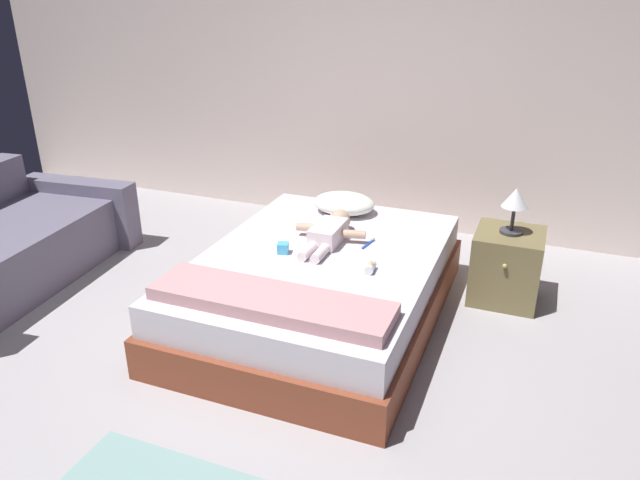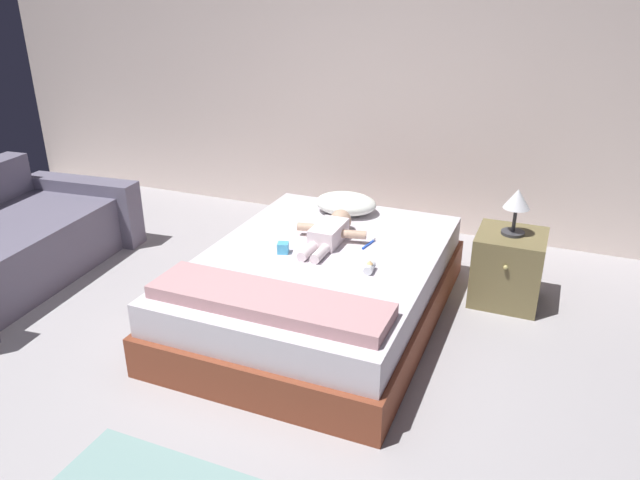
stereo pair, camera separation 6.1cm
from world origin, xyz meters
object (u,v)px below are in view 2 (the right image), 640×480
toothbrush (369,244)px  baby_bottle (370,267)px  nightstand (508,267)px  couch (1,246)px  bed (320,286)px  lamp (517,203)px  baby (330,232)px  pillow (346,203)px  toy_block (283,248)px

toothbrush → baby_bottle: (0.13, -0.38, 0.02)m
toothbrush → nightstand: bearing=26.9°
toothbrush → couch: (-2.62, -0.66, -0.19)m
bed → couch: (-2.38, -0.39, 0.05)m
lamp → nightstand: bearing=-90.0°
baby → lamp: size_ratio=2.05×
baby → nightstand: bearing=22.7°
baby → baby_bottle: bearing=-41.7°
couch → baby_bottle: couch is taller
pillow → lamp: lamp is taller
toy_block → couch: bearing=-171.4°
bed → couch: 2.41m
nightstand → baby_bottle: bearing=-131.9°
bed → baby: baby is taller
baby → toy_block: bearing=-124.8°
couch → bed: bearing=9.4°
baby → toothbrush: size_ratio=3.84×
toy_block → baby_bottle: bearing=-4.8°
nightstand → toothbrush: bearing=-153.1°
pillow → toothbrush: bearing=-54.9°
pillow → nightstand: 1.24m
nightstand → baby: bearing=-157.3°
toy_block → toothbrush: bearing=35.3°
baby → nightstand: 1.25m
pillow → toothbrush: (0.35, -0.50, -0.07)m
couch → nightstand: (3.48, 1.09, -0.02)m
pillow → lamp: size_ratio=1.46×
pillow → nightstand: pillow is taller
baby_bottle → toothbrush: bearing=108.6°
baby_bottle → lamp: bearing=48.1°
toothbrush → baby: bearing=-172.6°
pillow → nightstand: bearing=-2.8°
bed → nightstand: (1.10, 0.70, 0.03)m
couch → nightstand: size_ratio=3.87×
toothbrush → nightstand: size_ratio=0.34×
toothbrush → toy_block: size_ratio=1.96×
baby → toothbrush: baby is taller
toothbrush → couch: size_ratio=0.09×
pillow → toothbrush: 0.61m
toy_block → bed: bearing=16.6°
baby → baby_bottle: size_ratio=5.99×
toy_block → baby_bottle: baby_bottle is taller
bed → toothbrush: toothbrush is taller
toothbrush → baby_bottle: bearing=-71.4°
toothbrush → couch: bearing=-165.9°
pillow → baby_bottle: 1.00m
toy_block → nightstand: bearing=30.0°
bed → lamp: lamp is taller
baby_bottle → baby: bearing=138.3°
bed → couch: size_ratio=1.08×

